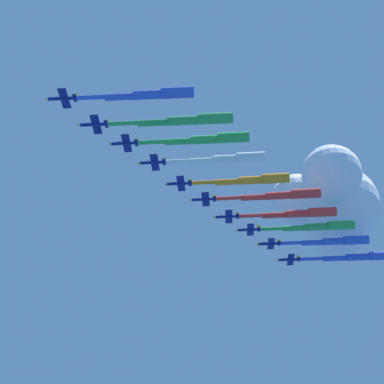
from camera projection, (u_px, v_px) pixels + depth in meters
The scene contains 11 objects.
jet_lead at pixel (148, 95), 172.80m from camera, with size 12.34×46.45×3.90m.
jet_port_inner at pixel (184, 120), 177.97m from camera, with size 12.75×49.78×3.80m.
jet_starboard_inner at pixel (205, 139), 185.15m from camera, with size 12.00×46.77×3.81m.
jet_port_mid at pixel (225, 159), 191.79m from camera, with size 11.45×43.79×3.82m.
jet_starboard_mid at pixel (250, 180), 197.27m from camera, with size 11.42×44.23×3.83m.
jet_port_outer at pixel (279, 195), 203.92m from camera, with size 11.61×47.80×3.84m.
jet_starboard_outer at pixel (298, 214), 210.24m from camera, with size 11.82×46.19×3.84m.
jet_trail_port at pixel (317, 227), 217.41m from camera, with size 11.74×46.03×3.90m.
jet_trail_starboard at pixel (333, 241), 224.10m from camera, with size 11.81×44.79×3.91m.
jet_tail_end at pixel (359, 257), 229.58m from camera, with size 12.33×49.09×3.79m.
cloud_puff at pixel (332, 204), 243.50m from camera, with size 61.38×45.90×34.88m.
Camera 1 is at (143.07, 31.09, 21.03)m, focal length 52.54 mm.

